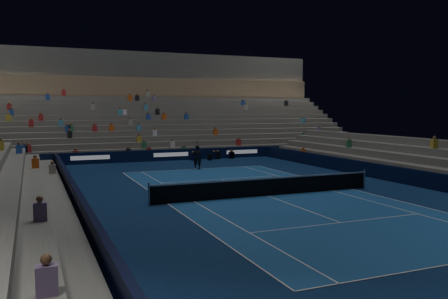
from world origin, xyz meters
TOP-DOWN VIEW (x-y plane):
  - ground at (0.00, 0.00)m, footprint 90.00×90.00m
  - court_surface at (0.00, 0.00)m, footprint 10.97×23.77m
  - sponsor_barrier_far at (0.00, 18.50)m, footprint 44.00×0.25m
  - sponsor_barrier_east at (9.70, 0.00)m, footprint 0.25×37.00m
  - sponsor_barrier_west at (-9.70, 0.00)m, footprint 0.25×37.00m
  - grandstand_main at (0.00, 27.90)m, footprint 44.00×15.20m
  - tennis_net at (0.00, 0.00)m, footprint 12.90×0.10m
  - tennis_player at (0.17, 11.75)m, footprint 0.78×0.62m
  - broadcast_camera at (3.34, 17.35)m, footprint 0.55×0.91m

SIDE VIEW (x-z plane):
  - ground at x=0.00m, z-range 0.00..0.00m
  - court_surface at x=0.00m, z-range 0.00..0.01m
  - broadcast_camera at x=3.34m, z-range 0.01..0.54m
  - sponsor_barrier_far at x=0.00m, z-range 0.00..1.00m
  - sponsor_barrier_east at x=9.70m, z-range 0.00..1.00m
  - sponsor_barrier_west at x=-9.70m, z-range 0.00..1.00m
  - tennis_net at x=0.00m, z-range -0.05..1.05m
  - tennis_player at x=0.17m, z-range 0.00..1.85m
  - grandstand_main at x=0.00m, z-range -2.22..8.98m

